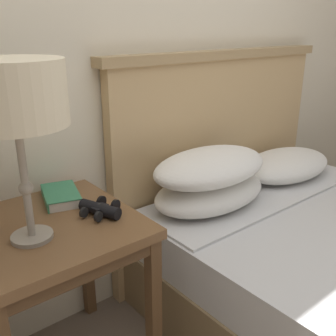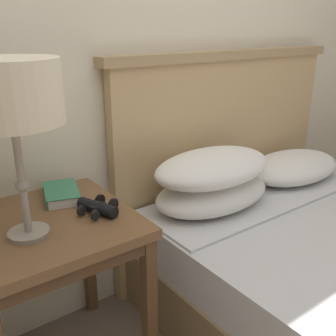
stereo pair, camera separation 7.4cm
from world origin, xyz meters
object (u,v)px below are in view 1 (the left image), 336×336
nightstand (50,246)px  book_on_nightstand (60,196)px  table_lamp (13,97)px  binoculars_pair (100,209)px

nightstand → book_on_nightstand: 0.21m
nightstand → table_lamp: table_lamp is taller
book_on_nightstand → binoculars_pair: binoculars_pair is taller
nightstand → binoculars_pair: size_ratio=4.05×
table_lamp → book_on_nightstand: size_ratio=2.38×
table_lamp → binoculars_pair: size_ratio=3.34×
table_lamp → binoculars_pair: table_lamp is taller
book_on_nightstand → binoculars_pair: 0.21m
table_lamp → book_on_nightstand: bearing=47.6°
book_on_nightstand → binoculars_pair: (0.06, -0.20, 0.00)m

